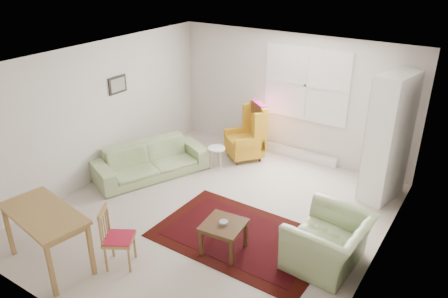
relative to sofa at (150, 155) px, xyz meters
The scene contains 10 objects.
room 1.97m from the sofa, ahead, with size 5.04×5.54×2.51m.
rug 2.59m from the sofa, 16.99° to the right, with size 2.54×1.63×0.03m, color black, non-canonical shape.
sofa is the anchor object (origin of this frame).
armchair 3.78m from the sofa, ahead, with size 1.10×0.96×0.85m, color #93A870.
wingback_chair 1.95m from the sofa, 55.76° to the left, with size 0.67×0.71×1.16m, color gold, non-canonical shape.
coffee_table 2.67m from the sofa, 25.64° to the right, with size 0.56×0.56×0.46m, color #472C16, non-canonical shape.
stool 1.28m from the sofa, 46.01° to the left, with size 0.34×0.34×0.45m, color white, non-canonical shape.
cabinet 4.23m from the sofa, 22.67° to the left, with size 0.46×0.88×2.19m, color white, non-canonical shape.
desk 2.74m from the sofa, 77.53° to the right, with size 1.31×0.66×0.83m, color #9F7840, non-canonical shape.
desk_chair 2.58m from the sofa, 57.24° to the right, with size 0.38×0.38×0.88m, color #9F7840, non-canonical shape.
Camera 1 is at (3.43, -4.94, 3.95)m, focal length 35.00 mm.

